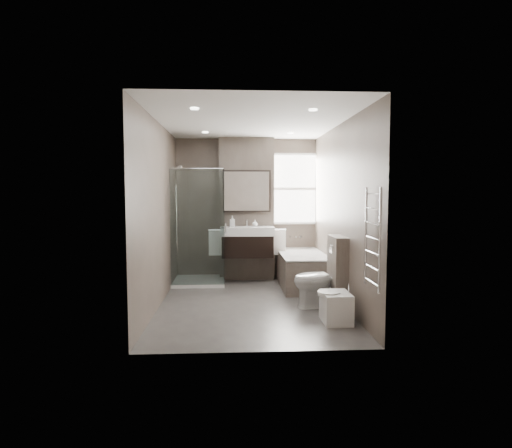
{
  "coord_description": "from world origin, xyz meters",
  "views": [
    {
      "loc": [
        -0.26,
        -6.11,
        1.62
      ],
      "look_at": [
        0.08,
        0.15,
        1.15
      ],
      "focal_mm": 30.0,
      "sensor_mm": 36.0,
      "label": 1
    }
  ],
  "objects": [
    {
      "name": "towel_right",
      "position": [
        0.56,
        1.4,
        0.72
      ],
      "size": [
        0.24,
        0.06,
        0.44
      ],
      "primitive_type": "cube",
      "color": "white",
      "rests_on": "vanity_pier"
    },
    {
      "name": "cistern_box",
      "position": [
        1.21,
        -0.25,
        0.5
      ],
      "size": [
        0.19,
        0.55,
        1.0
      ],
      "color": "#564C44",
      "rests_on": "ground"
    },
    {
      "name": "bathtub",
      "position": [
        0.92,
        1.1,
        0.32
      ],
      "size": [
        0.75,
        1.6,
        0.57
      ],
      "color": "#564C44",
      "rests_on": "ground"
    },
    {
      "name": "room",
      "position": [
        0.0,
        0.0,
        1.3
      ],
      "size": [
        2.7,
        3.9,
        2.7
      ],
      "color": "#474441",
      "rests_on": "ground"
    },
    {
      "name": "towel_left",
      "position": [
        -0.56,
        1.4,
        0.72
      ],
      "size": [
        0.24,
        0.06,
        0.44
      ],
      "primitive_type": "cube",
      "color": "white",
      "rests_on": "vanity_pier"
    },
    {
      "name": "mirror_cabinet",
      "position": [
        0.0,
        1.61,
        1.63
      ],
      "size": [
        0.86,
        0.08,
        0.76
      ],
      "color": "black",
      "rests_on": "vanity_pier"
    },
    {
      "name": "window",
      "position": [
        0.9,
        1.88,
        1.68
      ],
      "size": [
        0.98,
        0.06,
        1.33
      ],
      "color": "white",
      "rests_on": "room"
    },
    {
      "name": "towel_radiator",
      "position": [
        1.25,
        -1.6,
        1.12
      ],
      "size": [
        0.03,
        0.49,
        1.1
      ],
      "color": "silver",
      "rests_on": "room"
    },
    {
      "name": "vanity",
      "position": [
        0.0,
        1.43,
        0.74
      ],
      "size": [
        0.95,
        0.47,
        0.66
      ],
      "color": "black",
      "rests_on": "vanity_pier"
    },
    {
      "name": "soap_bottle_a",
      "position": [
        -0.26,
        1.46,
        1.1
      ],
      "size": [
        0.09,
        0.09,
        0.2
      ],
      "primitive_type": "imported",
      "color": "white",
      "rests_on": "vanity"
    },
    {
      "name": "bidet",
      "position": [
        1.01,
        -0.96,
        0.2
      ],
      "size": [
        0.4,
        0.46,
        0.49
      ],
      "color": "white",
      "rests_on": "ground"
    },
    {
      "name": "toilet",
      "position": [
        0.97,
        -0.23,
        0.39
      ],
      "size": [
        0.84,
        0.59,
        0.78
      ],
      "primitive_type": "imported",
      "rotation": [
        0.0,
        0.0,
        -1.35
      ],
      "color": "white",
      "rests_on": "ground"
    },
    {
      "name": "shower_enclosure",
      "position": [
        -0.75,
        1.35,
        0.49
      ],
      "size": [
        0.9,
        0.9,
        2.0
      ],
      "color": "white",
      "rests_on": "ground"
    },
    {
      "name": "soap_bottle_b",
      "position": [
        0.14,
        1.49,
        1.06
      ],
      "size": [
        0.09,
        0.09,
        0.12
      ],
      "primitive_type": "imported",
      "color": "white",
      "rests_on": "vanity"
    },
    {
      "name": "vanity_pier",
      "position": [
        0.0,
        1.77,
        1.3
      ],
      "size": [
        1.0,
        0.25,
        2.6
      ],
      "primitive_type": "cube",
      "color": "#564C44",
      "rests_on": "ground"
    }
  ]
}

